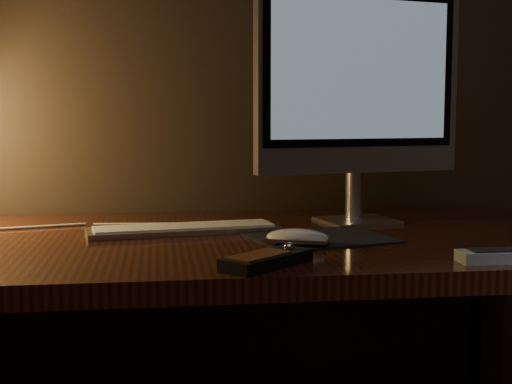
{
  "coord_description": "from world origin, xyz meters",
  "views": [
    {
      "loc": [
        -0.11,
        0.44,
        0.99
      ],
      "look_at": [
        0.07,
        1.73,
        0.85
      ],
      "focal_mm": 50.0,
      "sensor_mm": 36.0,
      "label": 1
    }
  ],
  "objects": [
    {
      "name": "keyboard",
      "position": [
        -0.06,
        1.92,
        0.76
      ],
      "size": [
        0.41,
        0.17,
        0.01
      ],
      "primitive_type": "cube",
      "rotation": [
        0.0,
        0.0,
        0.15
      ],
      "color": "silver",
      "rests_on": "desk"
    },
    {
      "name": "cable",
      "position": [
        -0.27,
        2.0,
        0.75
      ],
      "size": [
        0.66,
        0.04,
        0.01
      ],
      "primitive_type": "cylinder",
      "rotation": [
        0.0,
        1.57,
        0.05
      ],
      "color": "white",
      "rests_on": "desk"
    },
    {
      "name": "media_remote",
      "position": [
        0.06,
        1.56,
        0.76
      ],
      "size": [
        0.17,
        0.16,
        0.03
      ],
      "rotation": [
        0.0,
        0.0,
        0.74
      ],
      "color": "black",
      "rests_on": "desk"
    },
    {
      "name": "mouse",
      "position": [
        0.15,
        1.73,
        0.76
      ],
      "size": [
        0.13,
        0.1,
        0.02
      ],
      "primitive_type": "ellipsoid",
      "rotation": [
        0.0,
        0.0,
        -0.38
      ],
      "color": "white",
      "rests_on": "desk"
    },
    {
      "name": "monitor",
      "position": [
        0.34,
        2.0,
        1.06
      ],
      "size": [
        0.49,
        0.18,
        0.52
      ],
      "rotation": [
        0.0,
        0.0,
        0.21
      ],
      "color": "silver",
      "rests_on": "desk"
    },
    {
      "name": "mousepad",
      "position": [
        0.21,
        1.8,
        0.75
      ],
      "size": [
        0.31,
        0.27,
        0.0
      ],
      "primitive_type": "cube",
      "rotation": [
        0.0,
        0.0,
        0.27
      ],
      "color": "black",
      "rests_on": "desk"
    },
    {
      "name": "desk",
      "position": [
        0.0,
        1.93,
        0.62
      ],
      "size": [
        1.6,
        0.75,
        0.75
      ],
      "color": "#40190E",
      "rests_on": "ground"
    }
  ]
}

